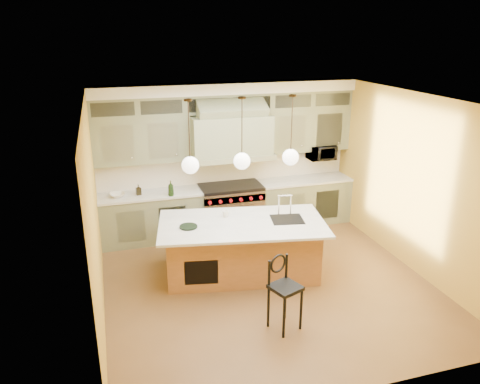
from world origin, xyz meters
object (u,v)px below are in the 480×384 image
object	(u,v)px
counter_stool	(284,289)
range	(231,208)
microwave	(321,152)
kitchen_island	(242,247)

from	to	relation	value
counter_stool	range	bearing A→B (deg)	65.77
counter_stool	microwave	distance (m)	4.09
kitchen_island	range	bearing A→B (deg)	90.89
range	counter_stool	xyz separation A→B (m)	(-0.18, -3.28, 0.10)
microwave	counter_stool	bearing A→B (deg)	-122.17
range	kitchen_island	xyz separation A→B (m)	(-0.28, -1.70, -0.02)
range	microwave	xyz separation A→B (m)	(1.95, 0.11, 0.96)
kitchen_island	microwave	distance (m)	3.03
range	counter_stool	distance (m)	3.29
range	kitchen_island	size ratio (longest dim) A/B	0.42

